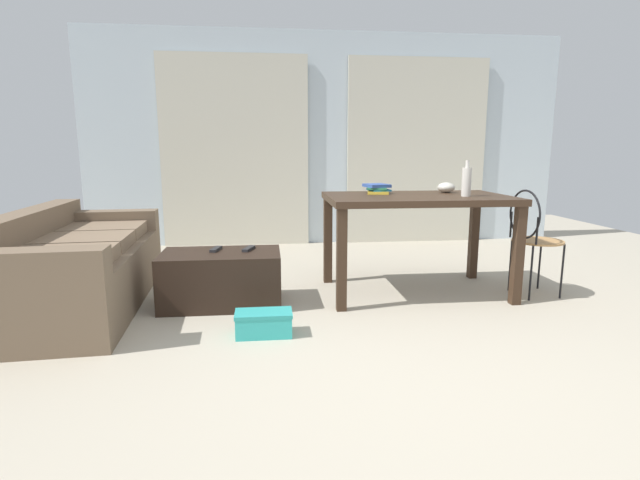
{
  "coord_description": "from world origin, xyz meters",
  "views": [
    {
      "loc": [
        -0.75,
        -2.33,
        1.14
      ],
      "look_at": [
        -0.33,
        1.43,
        0.44
      ],
      "focal_mm": 26.98,
      "sensor_mm": 36.0,
      "label": 1
    }
  ],
  "objects_px": {
    "bowl": "(446,187)",
    "craft_table": "(417,208)",
    "wire_chair": "(531,231)",
    "shoebox": "(264,323)",
    "book_stack": "(377,189)",
    "coffee_table": "(222,279)",
    "couch": "(73,267)",
    "tv_remote_primary": "(249,249)",
    "tv_remote_secondary": "(216,249)",
    "bottle_near": "(466,181)"
  },
  "relations": [
    {
      "from": "bowl",
      "to": "craft_table",
      "type": "bearing_deg",
      "value": -146.3
    },
    {
      "from": "craft_table",
      "to": "wire_chair",
      "type": "relative_size",
      "value": 1.68
    },
    {
      "from": "craft_table",
      "to": "bowl",
      "type": "relative_size",
      "value": 9.91
    },
    {
      "from": "shoebox",
      "to": "book_stack",
      "type": "bearing_deg",
      "value": 47.15
    },
    {
      "from": "coffee_table",
      "to": "bowl",
      "type": "xyz_separation_m",
      "value": [
        1.85,
        0.36,
        0.64
      ]
    },
    {
      "from": "couch",
      "to": "coffee_table",
      "type": "relative_size",
      "value": 2.31
    },
    {
      "from": "tv_remote_primary",
      "to": "bowl",
      "type": "bearing_deg",
      "value": 27.67
    },
    {
      "from": "bowl",
      "to": "wire_chair",
      "type": "bearing_deg",
      "value": -34.1
    },
    {
      "from": "tv_remote_secondary",
      "to": "couch",
      "type": "bearing_deg",
      "value": -168.56
    },
    {
      "from": "craft_table",
      "to": "book_stack",
      "type": "bearing_deg",
      "value": 141.94
    },
    {
      "from": "wire_chair",
      "to": "coffee_table",
      "type": "bearing_deg",
      "value": 179.46
    },
    {
      "from": "shoebox",
      "to": "bowl",
      "type": "bearing_deg",
      "value": 33.52
    },
    {
      "from": "coffee_table",
      "to": "bowl",
      "type": "height_order",
      "value": "bowl"
    },
    {
      "from": "bottle_near",
      "to": "tv_remote_secondary",
      "type": "bearing_deg",
      "value": 178.38
    },
    {
      "from": "tv_remote_primary",
      "to": "bottle_near",
      "type": "bearing_deg",
      "value": 15.95
    },
    {
      "from": "book_stack",
      "to": "tv_remote_primary",
      "type": "distance_m",
      "value": 1.17
    },
    {
      "from": "coffee_table",
      "to": "bottle_near",
      "type": "relative_size",
      "value": 3.17
    },
    {
      "from": "craft_table",
      "to": "tv_remote_secondary",
      "type": "xyz_separation_m",
      "value": [
        -1.57,
        -0.08,
        -0.28
      ]
    },
    {
      "from": "bottle_near",
      "to": "bowl",
      "type": "distance_m",
      "value": 0.35
    },
    {
      "from": "couch",
      "to": "shoebox",
      "type": "distance_m",
      "value": 1.6
    },
    {
      "from": "tv_remote_secondary",
      "to": "shoebox",
      "type": "bearing_deg",
      "value": -51.77
    },
    {
      "from": "tv_remote_primary",
      "to": "tv_remote_secondary",
      "type": "distance_m",
      "value": 0.25
    },
    {
      "from": "bowl",
      "to": "tv_remote_primary",
      "type": "distance_m",
      "value": 1.72
    },
    {
      "from": "shoebox",
      "to": "tv_remote_primary",
      "type": "bearing_deg",
      "value": 98.63
    },
    {
      "from": "book_stack",
      "to": "tv_remote_secondary",
      "type": "distance_m",
      "value": 1.4
    },
    {
      "from": "craft_table",
      "to": "tv_remote_primary",
      "type": "height_order",
      "value": "craft_table"
    },
    {
      "from": "couch",
      "to": "tv_remote_primary",
      "type": "distance_m",
      "value": 1.29
    },
    {
      "from": "craft_table",
      "to": "bowl",
      "type": "xyz_separation_m",
      "value": [
        0.31,
        0.21,
        0.14
      ]
    },
    {
      "from": "bottle_near",
      "to": "tv_remote_secondary",
      "type": "xyz_separation_m",
      "value": [
        -1.92,
        0.05,
        -0.5
      ]
    },
    {
      "from": "couch",
      "to": "craft_table",
      "type": "distance_m",
      "value": 2.65
    },
    {
      "from": "coffee_table",
      "to": "shoebox",
      "type": "distance_m",
      "value": 0.74
    },
    {
      "from": "book_stack",
      "to": "tv_remote_secondary",
      "type": "height_order",
      "value": "book_stack"
    },
    {
      "from": "shoebox",
      "to": "coffee_table",
      "type": "bearing_deg",
      "value": 115.61
    },
    {
      "from": "shoebox",
      "to": "tv_remote_secondary",
      "type": "bearing_deg",
      "value": 115.91
    },
    {
      "from": "coffee_table",
      "to": "book_stack",
      "type": "xyz_separation_m",
      "value": [
        1.26,
        0.36,
        0.63
      ]
    },
    {
      "from": "couch",
      "to": "tv_remote_secondary",
      "type": "distance_m",
      "value": 1.05
    },
    {
      "from": "wire_chair",
      "to": "bowl",
      "type": "height_order",
      "value": "bowl"
    },
    {
      "from": "craft_table",
      "to": "shoebox",
      "type": "distance_m",
      "value": 1.59
    },
    {
      "from": "book_stack",
      "to": "bottle_near",
      "type": "bearing_deg",
      "value": -29.16
    },
    {
      "from": "bottle_near",
      "to": "book_stack",
      "type": "xyz_separation_m",
      "value": [
        -0.62,
        0.34,
        -0.08
      ]
    },
    {
      "from": "coffee_table",
      "to": "bowl",
      "type": "distance_m",
      "value": 1.99
    },
    {
      "from": "coffee_table",
      "to": "wire_chair",
      "type": "relative_size",
      "value": 1.03
    },
    {
      "from": "bowl",
      "to": "shoebox",
      "type": "distance_m",
      "value": 1.99
    },
    {
      "from": "coffee_table",
      "to": "wire_chair",
      "type": "height_order",
      "value": "wire_chair"
    },
    {
      "from": "bowl",
      "to": "shoebox",
      "type": "xyz_separation_m",
      "value": [
        -1.53,
        -1.02,
        -0.76
      ]
    },
    {
      "from": "craft_table",
      "to": "book_stack",
      "type": "relative_size",
      "value": 5.04
    },
    {
      "from": "book_stack",
      "to": "craft_table",
      "type": "bearing_deg",
      "value": -38.06
    },
    {
      "from": "tv_remote_primary",
      "to": "shoebox",
      "type": "relative_size",
      "value": 0.51
    },
    {
      "from": "craft_table",
      "to": "bottle_near",
      "type": "relative_size",
      "value": 5.16
    },
    {
      "from": "couch",
      "to": "coffee_table",
      "type": "height_order",
      "value": "couch"
    }
  ]
}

